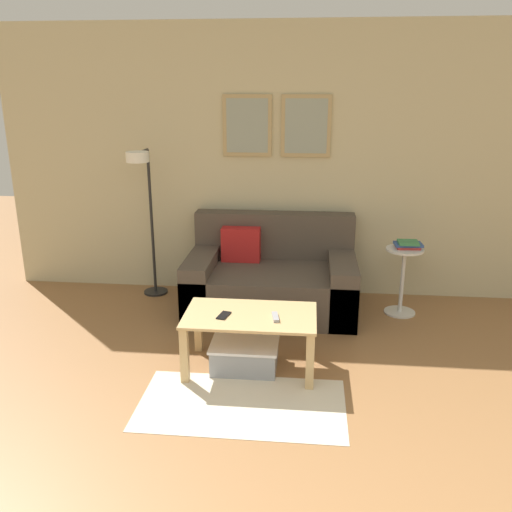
# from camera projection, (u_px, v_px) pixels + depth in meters

# --- Properties ---
(wall_back) EXTENTS (5.60, 0.09, 2.55)m
(wall_back) POSITION_uv_depth(u_px,v_px,m) (291.00, 163.00, 5.13)
(wall_back) COLOR #C6BC93
(wall_back) RESTS_ON ground_plane
(area_rug) EXTENTS (1.35, 0.73, 0.01)m
(area_rug) POSITION_uv_depth(u_px,v_px,m) (242.00, 404.00, 3.54)
(area_rug) COLOR beige
(area_rug) RESTS_ON ground_plane
(couch) EXTENTS (1.51, 0.94, 0.84)m
(couch) POSITION_uv_depth(u_px,v_px,m) (271.00, 279.00, 4.99)
(couch) COLOR #4C4238
(couch) RESTS_ON ground_plane
(coffee_table) EXTENTS (0.94, 0.55, 0.43)m
(coffee_table) POSITION_uv_depth(u_px,v_px,m) (250.00, 325.00, 3.89)
(coffee_table) COLOR tan
(coffee_table) RESTS_ON ground_plane
(storage_bin) EXTENTS (0.49, 0.41, 0.21)m
(storage_bin) POSITION_uv_depth(u_px,v_px,m) (245.00, 354.00, 3.98)
(storage_bin) COLOR gray
(storage_bin) RESTS_ON ground_plane
(floor_lamp) EXTENTS (0.23, 0.52, 1.44)m
(floor_lamp) POSITION_uv_depth(u_px,v_px,m) (144.00, 197.00, 4.95)
(floor_lamp) COLOR black
(floor_lamp) RESTS_ON ground_plane
(side_table) EXTENTS (0.33, 0.33, 0.61)m
(side_table) POSITION_uv_depth(u_px,v_px,m) (403.00, 275.00, 4.85)
(side_table) COLOR silver
(side_table) RESTS_ON ground_plane
(book_stack) EXTENTS (0.25, 0.18, 0.07)m
(book_stack) POSITION_uv_depth(u_px,v_px,m) (408.00, 244.00, 4.77)
(book_stack) COLOR #B73333
(book_stack) RESTS_ON side_table
(remote_control) EXTENTS (0.06, 0.15, 0.02)m
(remote_control) POSITION_uv_depth(u_px,v_px,m) (275.00, 317.00, 3.80)
(remote_control) COLOR #99999E
(remote_control) RESTS_ON coffee_table
(cell_phone) EXTENTS (0.10, 0.15, 0.01)m
(cell_phone) POSITION_uv_depth(u_px,v_px,m) (224.00, 315.00, 3.84)
(cell_phone) COLOR black
(cell_phone) RESTS_ON coffee_table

